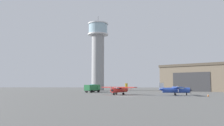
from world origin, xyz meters
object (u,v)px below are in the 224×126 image
object	(u,v)px
control_tower	(98,51)
truck_box_green	(92,88)
airplane_blue	(176,90)
traffic_cone_near_right	(208,95)
truck_fuel_tanker_teal	(93,87)
airplane_red	(120,89)

from	to	relation	value
control_tower	truck_box_green	distance (m)	37.11
airplane_blue	truck_box_green	distance (m)	32.47
airplane_blue	traffic_cone_near_right	distance (m)	8.23
traffic_cone_near_right	control_tower	bearing A→B (deg)	119.15
truck_fuel_tanker_teal	airplane_red	bearing A→B (deg)	-9.72
truck_box_green	traffic_cone_near_right	world-z (taller)	truck_box_green
control_tower	airplane_blue	bearing A→B (deg)	-63.45
airplane_red	traffic_cone_near_right	world-z (taller)	airplane_red
truck_box_green	traffic_cone_near_right	bearing A→B (deg)	-107.74
airplane_red	truck_box_green	world-z (taller)	airplane_red
truck_fuel_tanker_teal	traffic_cone_near_right	distance (m)	54.18
truck_fuel_tanker_teal	truck_box_green	size ratio (longest dim) A/B	0.91
control_tower	airplane_red	size ratio (longest dim) A/B	3.91
truck_fuel_tanker_teal	truck_box_green	xyz separation A→B (m)	(2.13, -16.43, -0.03)
traffic_cone_near_right	airplane_red	bearing A→B (deg)	158.77
control_tower	truck_fuel_tanker_teal	distance (m)	23.94
truck_box_green	traffic_cone_near_right	size ratio (longest dim) A/B	10.51
control_tower	truck_box_green	size ratio (longest dim) A/B	5.09
control_tower	traffic_cone_near_right	size ratio (longest dim) A/B	53.50
traffic_cone_near_right	truck_fuel_tanker_teal	bearing A→B (deg)	127.11
airplane_red	traffic_cone_near_right	distance (m)	21.78
truck_fuel_tanker_teal	truck_box_green	distance (m)	16.57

